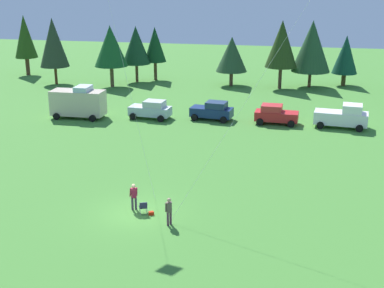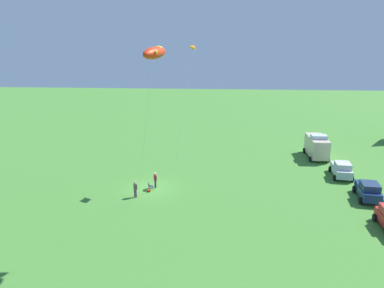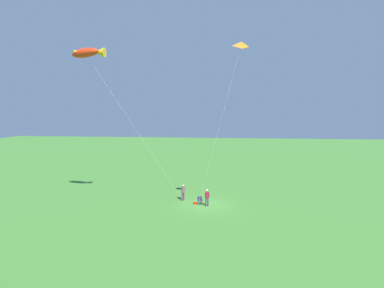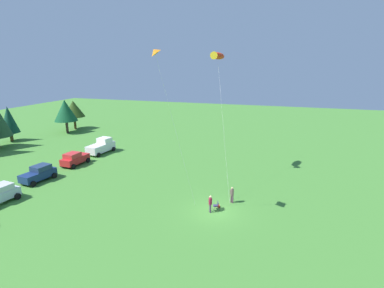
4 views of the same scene
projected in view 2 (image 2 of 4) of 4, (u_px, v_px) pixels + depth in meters
ground_plane at (152, 188)px, 41.17m from camera, size 160.00×160.00×0.00m
person_kite_flyer at (135, 188)px, 38.62m from camera, size 0.47×0.50×1.74m
folding_chair at (150, 186)px, 40.55m from camera, size 0.63×0.63×0.82m
person_spectator at (155, 179)px, 41.08m from camera, size 0.52×0.46×1.74m
backpack_on_grass at (149, 191)px, 40.16m from camera, size 0.39×0.35×0.22m
van_camper_beige at (317, 146)px, 51.17m from camera, size 5.41×2.62×3.34m
car_silver_compact at (342, 169)px, 44.22m from camera, size 4.36×2.57×1.89m
car_navy_hatch at (368, 190)px, 38.17m from camera, size 4.40×2.65×1.89m
kite_large_fish at (155, 53)px, 26.53m from camera, size 10.34×4.55×15.48m
kite_delta_orange at (194, 48)px, 39.81m from camera, size 4.59×2.90×15.32m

